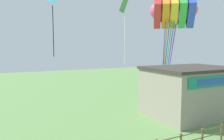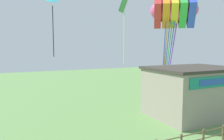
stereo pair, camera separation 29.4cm
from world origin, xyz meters
The scene contains 4 objects.
seaside_building centered at (9.92, 13.09, 2.33)m, with size 8.05×6.08×4.63m.
kite_rainbow_parafoil centered at (3.67, 8.71, 8.70)m, with size 3.61×3.48×4.45m.
kite_green_diamond centered at (-0.05, 8.21, 8.26)m, with size 0.86×0.87×3.80m.
kite_cyan_delta centered at (-3.35, 10.31, 8.64)m, with size 0.73×0.70×3.21m.
Camera 2 is at (-5.61, -2.01, 6.41)m, focal length 35.00 mm.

